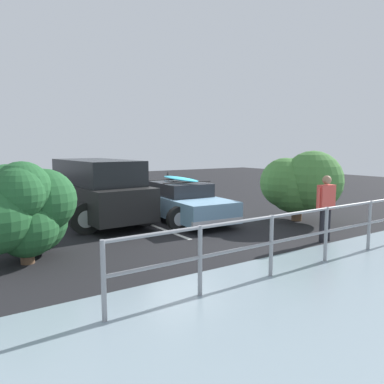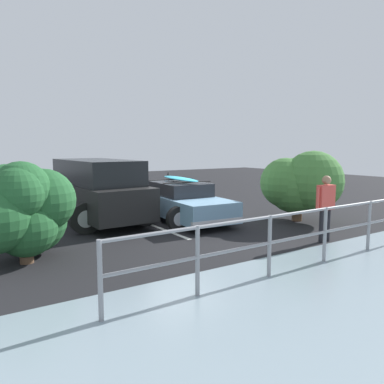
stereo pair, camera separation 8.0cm
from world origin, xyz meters
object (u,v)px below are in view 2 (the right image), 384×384
sedan_car (181,201)px  bush_near_right (20,209)px  person_bystander (326,202)px  bush_near_left (299,184)px  suv_car (97,190)px

sedan_car → bush_near_right: (4.96, 1.90, 0.48)m
person_bystander → bush_near_left: 2.48m
suv_car → person_bystander: (-3.77, 5.42, -0.01)m
suv_car → bush_near_right: bush_near_right is taller
bush_near_left → suv_car: bearing=-33.2°
suv_car → person_bystander: size_ratio=2.94×
bush_near_left → bush_near_right: bush_near_left is taller
suv_car → bush_near_left: bush_near_left is taller
suv_car → bush_near_left: 6.19m
sedan_car → bush_near_right: bearing=20.9°
suv_car → person_bystander: bearing=124.9°
suv_car → bush_near_right: size_ratio=2.07×
suv_car → bush_near_right: bearing=48.9°
sedan_car → suv_car: size_ratio=0.92×
sedan_car → suv_car: suv_car is taller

